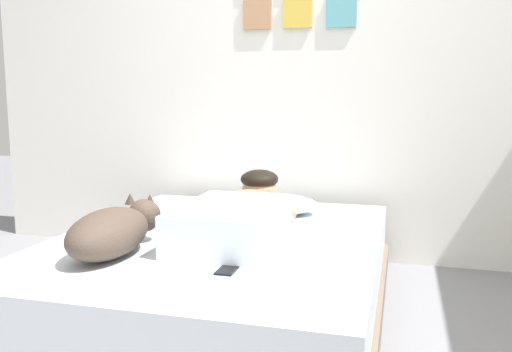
# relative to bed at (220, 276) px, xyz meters

# --- Properties ---
(back_wall) EXTENTS (4.38, 0.12, 2.50)m
(back_wall) POSITION_rel_bed_xyz_m (0.17, 1.10, 1.06)
(back_wall) COLOR silver
(back_wall) RESTS_ON ground
(bed) EXTENTS (1.52, 1.91, 0.39)m
(bed) POSITION_rel_bed_xyz_m (0.00, 0.00, 0.00)
(bed) COLOR #726051
(bed) RESTS_ON ground
(pillow) EXTENTS (0.52, 0.32, 0.11)m
(pillow) POSITION_rel_bed_xyz_m (0.12, 0.56, 0.25)
(pillow) COLOR silver
(pillow) RESTS_ON bed
(person_lying) EXTENTS (0.43, 0.92, 0.27)m
(person_lying) POSITION_rel_bed_xyz_m (0.09, 0.02, 0.30)
(person_lying) COLOR silver
(person_lying) RESTS_ON bed
(dog) EXTENTS (0.26, 0.57, 0.21)m
(dog) POSITION_rel_bed_xyz_m (-0.32, -0.41, 0.30)
(dog) COLOR #4C3D33
(dog) RESTS_ON bed
(coffee_cup) EXTENTS (0.12, 0.09, 0.07)m
(coffee_cup) POSITION_rel_bed_xyz_m (0.22, 0.30, 0.23)
(coffee_cup) COLOR white
(coffee_cup) RESTS_ON bed
(cell_phone) EXTENTS (0.07, 0.14, 0.01)m
(cell_phone) POSITION_rel_bed_xyz_m (0.20, -0.47, 0.20)
(cell_phone) COLOR black
(cell_phone) RESTS_ON bed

